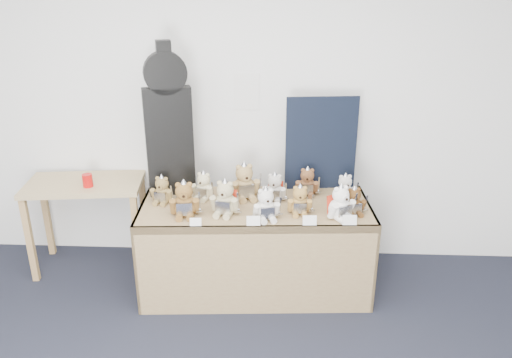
{
  "coord_description": "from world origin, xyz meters",
  "views": [
    {
      "loc": [
        0.51,
        -1.55,
        2.33
      ],
      "look_at": [
        0.35,
        1.82,
        0.99
      ],
      "focal_mm": 35.0,
      "sensor_mm": 36.0,
      "label": 1
    }
  ],
  "objects_px": {
    "red_cup": "(88,180)",
    "teddy_front_centre": "(266,205)",
    "teddy_front_left": "(225,199)",
    "teddy_back_end": "(345,189)",
    "guitar_case": "(168,122)",
    "teddy_front_right": "(300,201)",
    "teddy_front_far_left": "(185,201)",
    "teddy_front_far_right": "(341,204)",
    "teddy_back_centre_right": "(275,189)",
    "display_table": "(256,227)",
    "teddy_front_end": "(354,202)",
    "teddy_back_right": "(307,183)",
    "teddy_back_centre_left": "(245,183)",
    "side_table": "(86,196)",
    "teddy_back_left": "(204,187)",
    "teddy_back_far_left": "(162,191)"
  },
  "relations": [
    {
      "from": "teddy_back_left",
      "to": "teddy_back_centre_right",
      "type": "distance_m",
      "value": 0.56
    },
    {
      "from": "teddy_front_left",
      "to": "teddy_back_centre_left",
      "type": "distance_m",
      "value": 0.32
    },
    {
      "from": "teddy_front_left",
      "to": "teddy_front_end",
      "type": "xyz_separation_m",
      "value": [
        0.94,
        0.04,
        -0.02
      ]
    },
    {
      "from": "teddy_front_left",
      "to": "teddy_back_centre_left",
      "type": "xyz_separation_m",
      "value": [
        0.12,
        0.29,
        0.01
      ]
    },
    {
      "from": "teddy_front_far_left",
      "to": "teddy_front_far_right",
      "type": "distance_m",
      "value": 1.12
    },
    {
      "from": "teddy_back_left",
      "to": "teddy_front_end",
      "type": "bearing_deg",
      "value": 6.18
    },
    {
      "from": "teddy_front_far_right",
      "to": "display_table",
      "type": "bearing_deg",
      "value": 137.27
    },
    {
      "from": "teddy_front_far_right",
      "to": "teddy_front_end",
      "type": "relative_size",
      "value": 1.22
    },
    {
      "from": "guitar_case",
      "to": "teddy_back_left",
      "type": "height_order",
      "value": "guitar_case"
    },
    {
      "from": "teddy_front_left",
      "to": "teddy_back_far_left",
      "type": "height_order",
      "value": "teddy_front_left"
    },
    {
      "from": "teddy_front_centre",
      "to": "teddy_back_centre_left",
      "type": "bearing_deg",
      "value": 100.66
    },
    {
      "from": "teddy_back_left",
      "to": "teddy_back_end",
      "type": "relative_size",
      "value": 1.02
    },
    {
      "from": "teddy_front_far_left",
      "to": "teddy_front_centre",
      "type": "relative_size",
      "value": 1.11
    },
    {
      "from": "red_cup",
      "to": "teddy_front_centre",
      "type": "relative_size",
      "value": 0.4
    },
    {
      "from": "side_table",
      "to": "teddy_back_centre_right",
      "type": "bearing_deg",
      "value": -13.79
    },
    {
      "from": "teddy_front_centre",
      "to": "teddy_front_right",
      "type": "relative_size",
      "value": 1.08
    },
    {
      "from": "teddy_front_centre",
      "to": "teddy_front_end",
      "type": "height_order",
      "value": "teddy_front_centre"
    },
    {
      "from": "guitar_case",
      "to": "teddy_back_centre_right",
      "type": "relative_size",
      "value": 4.75
    },
    {
      "from": "display_table",
      "to": "teddy_front_end",
      "type": "bearing_deg",
      "value": -7.5
    },
    {
      "from": "teddy_front_far_right",
      "to": "teddy_back_far_left",
      "type": "distance_m",
      "value": 1.36
    },
    {
      "from": "red_cup",
      "to": "teddy_front_centre",
      "type": "distance_m",
      "value": 1.51
    },
    {
      "from": "side_table",
      "to": "teddy_front_far_left",
      "type": "bearing_deg",
      "value": -34.68
    },
    {
      "from": "teddy_back_right",
      "to": "teddy_back_centre_right",
      "type": "bearing_deg",
      "value": -150.61
    },
    {
      "from": "teddy_back_centre_left",
      "to": "teddy_back_end",
      "type": "xyz_separation_m",
      "value": [
        0.78,
        -0.01,
        -0.03
      ]
    },
    {
      "from": "teddy_front_left",
      "to": "teddy_back_end",
      "type": "relative_size",
      "value": 1.21
    },
    {
      "from": "teddy_front_right",
      "to": "teddy_front_left",
      "type": "bearing_deg",
      "value": -178.15
    },
    {
      "from": "teddy_front_end",
      "to": "teddy_back_left",
      "type": "height_order",
      "value": "teddy_back_left"
    },
    {
      "from": "red_cup",
      "to": "teddy_back_far_left",
      "type": "height_order",
      "value": "teddy_back_far_left"
    },
    {
      "from": "teddy_front_centre",
      "to": "teddy_front_right",
      "type": "xyz_separation_m",
      "value": [
        0.25,
        0.1,
        -0.01
      ]
    },
    {
      "from": "guitar_case",
      "to": "teddy_front_right",
      "type": "distance_m",
      "value": 1.17
    },
    {
      "from": "teddy_front_centre",
      "to": "teddy_back_end",
      "type": "xyz_separation_m",
      "value": [
        0.6,
        0.35,
        -0.01
      ]
    },
    {
      "from": "teddy_front_far_left",
      "to": "teddy_back_centre_left",
      "type": "distance_m",
      "value": 0.53
    },
    {
      "from": "red_cup",
      "to": "teddy_back_centre_left",
      "type": "height_order",
      "value": "teddy_back_centre_left"
    },
    {
      "from": "guitar_case",
      "to": "teddy_back_end",
      "type": "distance_m",
      "value": 1.46
    },
    {
      "from": "teddy_front_left",
      "to": "teddy_back_centre_right",
      "type": "relative_size",
      "value": 1.17
    },
    {
      "from": "red_cup",
      "to": "teddy_back_centre_left",
      "type": "distance_m",
      "value": 1.27
    },
    {
      "from": "display_table",
      "to": "guitar_case",
      "type": "relative_size",
      "value": 1.51
    },
    {
      "from": "teddy_front_far_left",
      "to": "teddy_back_end",
      "type": "height_order",
      "value": "teddy_front_far_left"
    },
    {
      "from": "red_cup",
      "to": "teddy_front_right",
      "type": "relative_size",
      "value": 0.43
    },
    {
      "from": "teddy_front_far_left",
      "to": "teddy_front_centre",
      "type": "distance_m",
      "value": 0.59
    },
    {
      "from": "display_table",
      "to": "teddy_back_centre_right",
      "type": "height_order",
      "value": "teddy_back_centre_right"
    },
    {
      "from": "teddy_front_far_left",
      "to": "teddy_back_right",
      "type": "distance_m",
      "value": 1.0
    },
    {
      "from": "teddy_front_centre",
      "to": "teddy_back_end",
      "type": "distance_m",
      "value": 0.7
    },
    {
      "from": "teddy_back_right",
      "to": "teddy_front_right",
      "type": "bearing_deg",
      "value": -98.21
    },
    {
      "from": "teddy_back_right",
      "to": "teddy_back_centre_left",
      "type": "bearing_deg",
      "value": -166.68
    },
    {
      "from": "teddy_front_centre",
      "to": "teddy_front_right",
      "type": "height_order",
      "value": "teddy_front_centre"
    },
    {
      "from": "red_cup",
      "to": "teddy_front_far_right",
      "type": "bearing_deg",
      "value": -10.92
    },
    {
      "from": "guitar_case",
      "to": "display_table",
      "type": "bearing_deg",
      "value": -40.39
    },
    {
      "from": "teddy_back_right",
      "to": "teddy_back_end",
      "type": "relative_size",
      "value": 1.05
    },
    {
      "from": "teddy_front_far_right",
      "to": "teddy_back_right",
      "type": "distance_m",
      "value": 0.47
    }
  ]
}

